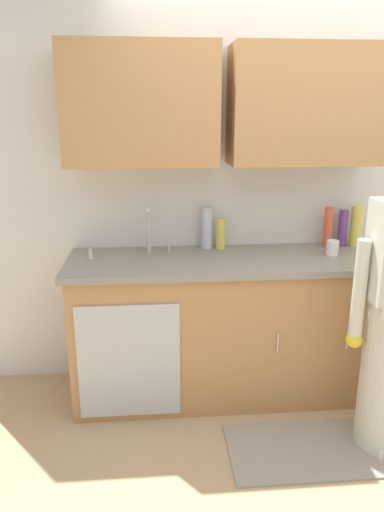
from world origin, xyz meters
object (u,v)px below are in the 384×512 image
at_px(bottle_water_tall, 207,228).
at_px(cup_by_sink, 333,248).
at_px(sink, 155,261).
at_px(bottle_cleaner_spray, 343,228).
at_px(knife_on_counter, 91,254).
at_px(bottle_water_short, 328,227).
at_px(bottle_soap, 221,234).
at_px(bottle_dish_liquid, 356,226).

bearing_deg(bottle_water_tall, cup_by_sink, -16.50).
height_order(sink, cup_by_sink, sink).
xyz_separation_m(bottle_cleaner_spray, knife_on_counter, (-1.68, -0.08, -0.12)).
height_order(bottle_water_short, bottle_soap, bottle_water_short).
bearing_deg(bottle_soap, bottle_water_tall, 163.29).
xyz_separation_m(bottle_water_tall, bottle_water_short, (0.82, -0.03, -0.00)).
height_order(cup_by_sink, knife_on_counter, cup_by_sink).
distance_m(bottle_water_short, knife_on_counter, 1.58).
bearing_deg(knife_on_counter, bottle_water_short, 84.06).
bearing_deg(cup_by_sink, bottle_dish_liquid, 40.61).
distance_m(bottle_cleaner_spray, bottle_soap, 0.84).
bearing_deg(cup_by_sink, knife_on_counter, 174.98).
bearing_deg(cup_by_sink, bottle_water_short, 79.69).
relative_size(sink, cup_by_sink, 5.30).
bearing_deg(knife_on_counter, bottle_water_tall, 88.93).
bearing_deg(bottle_cleaner_spray, bottle_dish_liquid, -10.18).
bearing_deg(bottle_cleaner_spray, bottle_water_tall, 178.78).
relative_size(bottle_dish_liquid, bottle_water_tall, 1.01).
distance_m(bottle_dish_liquid, cup_by_sink, 0.32).
xyz_separation_m(sink, bottle_water_tall, (0.35, 0.23, 0.15)).
relative_size(bottle_water_tall, cup_by_sink, 2.92).
distance_m(cup_by_sink, knife_on_counter, 1.55).
bearing_deg(cup_by_sink, bottle_cleaner_spray, 55.87).
bearing_deg(sink, bottle_water_tall, 33.56).
relative_size(bottle_cleaner_spray, bottle_water_short, 0.92).
distance_m(bottle_soap, knife_on_counter, 0.86).
distance_m(bottle_dish_liquid, bottle_water_short, 0.19).
distance_m(bottle_dish_liquid, bottle_water_tall, 1.01).
relative_size(bottle_cleaner_spray, knife_on_counter, 1.02).
relative_size(sink, bottle_cleaner_spray, 2.04).
bearing_deg(bottle_soap, sink, -155.11).
xyz_separation_m(bottle_water_short, bottle_soap, (-0.73, 0.00, -0.03)).
xyz_separation_m(bottle_dish_liquid, bottle_water_tall, (-1.01, 0.04, -0.00)).
xyz_separation_m(cup_by_sink, knife_on_counter, (-1.54, 0.14, -0.04)).
bearing_deg(bottle_cleaner_spray, sink, -170.62).
bearing_deg(bottle_water_short, bottle_cleaner_spray, 6.15).
bearing_deg(sink, bottle_soap, 24.89).
height_order(bottle_cleaner_spray, bottle_water_short, bottle_water_short).
bearing_deg(sink, knife_on_counter, 162.11).
bearing_deg(bottle_cleaner_spray, bottle_soap, -179.48).
relative_size(bottle_water_tall, bottle_cleaner_spray, 1.12).
xyz_separation_m(bottle_dish_liquid, bottle_water_short, (-0.19, 0.00, -0.01)).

